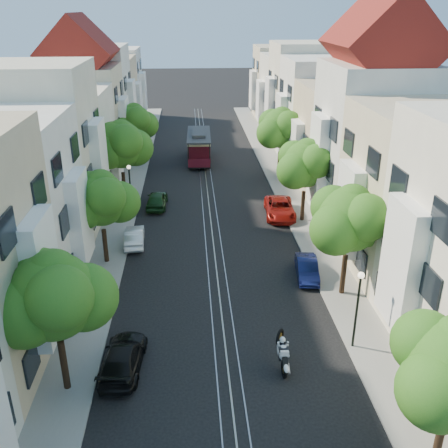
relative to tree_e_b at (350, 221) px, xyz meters
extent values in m
plane|color=black|center=(-7.26, 19.02, -4.73)|extent=(200.00, 200.00, 0.00)
cube|color=gray|center=(-0.01, 19.02, -4.67)|extent=(2.50, 80.00, 0.12)
cube|color=gray|center=(-14.51, 19.02, -4.67)|extent=(2.50, 80.00, 0.12)
cube|color=gray|center=(-7.81, 19.02, -4.72)|extent=(0.06, 80.00, 0.02)
cube|color=gray|center=(-7.26, 19.02, -4.72)|extent=(0.06, 80.00, 0.02)
cube|color=gray|center=(-6.71, 19.02, -4.72)|extent=(0.06, 80.00, 0.02)
cube|color=tan|center=(-7.26, 19.02, -4.73)|extent=(0.08, 80.00, 0.01)
cube|color=white|center=(0.94, -4.98, -0.11)|extent=(0.90, 3.04, 6.05)
cube|color=beige|center=(4.74, 3.02, 0.27)|extent=(7.00, 8.00, 10.00)
cube|color=white|center=(0.94, 3.02, -0.53)|extent=(0.90, 3.04, 5.50)
cube|color=silver|center=(4.74, 11.02, 1.27)|extent=(7.00, 8.00, 12.00)
cube|color=white|center=(0.94, 11.02, 0.31)|extent=(0.90, 3.04, 6.60)
cube|color=#C6B28C|center=(4.74, 19.02, -0.23)|extent=(7.00, 8.00, 9.00)
cube|color=white|center=(0.94, 19.02, -0.95)|extent=(0.90, 3.04, 4.95)
cube|color=white|center=(4.74, 27.02, 0.52)|extent=(7.00, 8.00, 10.50)
cube|color=white|center=(0.94, 27.02, -0.32)|extent=(0.90, 3.04, 5.78)
cube|color=beige|center=(4.74, 35.02, 1.02)|extent=(7.00, 8.00, 11.50)
cube|color=white|center=(0.94, 35.02, 0.10)|extent=(0.90, 3.04, 6.32)
cube|color=silver|center=(4.74, 43.02, 0.02)|extent=(7.00, 8.00, 9.50)
cube|color=white|center=(0.94, 43.02, -0.74)|extent=(0.90, 3.04, 5.23)
cube|color=beige|center=(4.74, 51.02, 0.27)|extent=(7.00, 8.00, 10.00)
cube|color=white|center=(0.94, 51.02, -0.53)|extent=(0.90, 3.04, 5.50)
cube|color=white|center=(-15.46, -4.98, -0.21)|extent=(0.90, 3.04, 5.93)
cube|color=white|center=(-19.26, 3.02, 0.17)|extent=(7.00, 8.00, 9.80)
cube|color=white|center=(-15.46, 3.02, -0.62)|extent=(0.90, 3.04, 5.39)
cube|color=beige|center=(-19.26, 11.02, 1.15)|extent=(7.00, 8.00, 11.76)
cube|color=white|center=(-15.46, 11.02, 0.21)|extent=(0.90, 3.04, 6.47)
cube|color=silver|center=(-19.26, 19.02, -0.32)|extent=(7.00, 8.00, 8.82)
cube|color=white|center=(-15.46, 19.02, -1.03)|extent=(0.90, 3.04, 4.85)
cube|color=beige|center=(-19.26, 27.02, 0.41)|extent=(7.00, 8.00, 10.29)
cube|color=white|center=(-15.46, 27.02, -0.41)|extent=(0.90, 3.04, 5.66)
cube|color=silver|center=(-19.26, 35.02, 0.90)|extent=(7.00, 8.00, 11.27)
cube|color=white|center=(-15.46, 35.02, 0.00)|extent=(0.90, 3.04, 6.20)
cube|color=#C6B28C|center=(-19.26, 43.02, -0.08)|extent=(7.00, 8.00, 9.31)
cube|color=white|center=(-15.46, 43.02, -0.82)|extent=(0.90, 3.04, 5.12)
cube|color=white|center=(-19.26, 51.02, 0.17)|extent=(7.00, 8.00, 9.80)
cube|color=white|center=(-15.46, 51.02, -0.62)|extent=(0.90, 3.04, 5.39)
cylinder|color=black|center=(-0.06, -11.98, -3.48)|extent=(0.30, 0.30, 2.27)
sphere|color=#195114|center=(-1.01, -12.68, -0.56)|extent=(2.64, 2.64, 2.64)
cylinder|color=black|center=(-0.06, 0.02, -3.39)|extent=(0.30, 0.30, 2.45)
sphere|color=#195114|center=(-0.06, 0.02, 0.08)|extent=(3.64, 3.64, 3.64)
sphere|color=#195114|center=(1.04, 0.52, -0.32)|extent=(2.91, 2.91, 2.91)
sphere|color=#195114|center=(-1.01, -0.68, -0.22)|extent=(2.84, 2.84, 2.84)
sphere|color=#195114|center=(0.04, 0.12, 0.98)|extent=(2.18, 2.18, 2.18)
cylinder|color=black|center=(-0.06, 11.02, -3.42)|extent=(0.30, 0.30, 2.38)
sphere|color=#195114|center=(-0.06, 11.02, -0.06)|extent=(3.54, 3.54, 3.54)
sphere|color=#195114|center=(1.04, 11.52, -0.46)|extent=(2.83, 2.83, 2.83)
sphere|color=#195114|center=(-1.01, 10.32, -0.36)|extent=(2.76, 2.76, 2.76)
sphere|color=#195114|center=(0.04, 11.12, 0.84)|extent=(2.12, 2.12, 2.12)
cylinder|color=black|center=(-0.06, 22.02, -3.35)|extent=(0.30, 0.30, 2.52)
sphere|color=#195114|center=(-0.06, 22.02, 0.21)|extent=(3.74, 3.74, 3.74)
sphere|color=#195114|center=(1.04, 22.52, -0.19)|extent=(3.00, 3.00, 3.00)
sphere|color=#195114|center=(-1.01, 21.32, -0.09)|extent=(2.92, 2.92, 2.92)
sphere|color=#195114|center=(0.04, 22.12, 1.11)|extent=(2.25, 2.25, 2.25)
cylinder|color=black|center=(-14.46, -6.98, -3.39)|extent=(0.30, 0.30, 2.45)
sphere|color=#195114|center=(-14.46, -6.98, 0.08)|extent=(3.64, 3.64, 3.64)
sphere|color=#195114|center=(-13.36, -6.48, -0.32)|extent=(2.91, 2.91, 2.91)
sphere|color=#195114|center=(-15.41, -7.68, -0.22)|extent=(2.84, 2.84, 2.84)
sphere|color=#195114|center=(-14.36, -6.88, 0.98)|extent=(2.18, 2.18, 2.18)
cylinder|color=black|center=(-14.46, 5.02, -3.48)|extent=(0.30, 0.30, 2.27)
sphere|color=#195114|center=(-14.46, 5.02, -0.26)|extent=(3.38, 3.38, 3.38)
sphere|color=#195114|center=(-13.36, 5.52, -0.66)|extent=(2.70, 2.70, 2.70)
sphere|color=#195114|center=(-15.41, 4.32, -0.56)|extent=(2.64, 2.64, 2.64)
sphere|color=#195114|center=(-14.36, 5.12, 0.64)|extent=(2.03, 2.03, 2.03)
cylinder|color=black|center=(-14.46, 16.02, -3.30)|extent=(0.30, 0.30, 2.62)
sphere|color=#195114|center=(-14.46, 16.02, 0.41)|extent=(3.90, 3.90, 3.90)
sphere|color=#195114|center=(-13.36, 16.52, 0.01)|extent=(3.12, 3.12, 3.12)
sphere|color=#195114|center=(-15.41, 15.32, 0.11)|extent=(3.04, 3.04, 3.04)
sphere|color=#195114|center=(-14.36, 16.12, 1.31)|extent=(2.34, 2.34, 2.34)
cylinder|color=black|center=(-14.46, 27.02, -3.42)|extent=(0.30, 0.30, 2.38)
sphere|color=#195114|center=(-14.46, 27.02, -0.06)|extent=(3.54, 3.54, 3.54)
sphere|color=#195114|center=(-13.36, 27.52, -0.46)|extent=(2.83, 2.83, 2.83)
sphere|color=#195114|center=(-15.41, 26.32, -0.36)|extent=(2.76, 2.76, 2.76)
sphere|color=#195114|center=(-14.36, 27.12, 0.84)|extent=(2.12, 2.12, 2.12)
cylinder|color=black|center=(-0.96, -4.98, -2.61)|extent=(0.12, 0.12, 4.00)
sphere|color=#FFF2CC|center=(-0.96, -4.98, -0.61)|extent=(0.32, 0.32, 0.32)
cylinder|color=black|center=(-13.56, 13.02, -2.61)|extent=(0.12, 0.12, 4.00)
sphere|color=#FFF2CC|center=(-13.56, 13.02, -0.61)|extent=(0.32, 0.32, 0.32)
torus|color=black|center=(-4.72, -6.74, -4.39)|extent=(0.17, 0.85, 0.85)
torus|color=black|center=(-4.72, -5.38, -3.60)|extent=(0.55, 0.79, 0.83)
ellipsoid|color=silver|center=(-4.72, -6.12, -3.80)|extent=(0.51, 1.17, 1.02)
ellipsoid|color=silver|center=(-4.72, -6.41, -3.58)|extent=(0.42, 0.64, 0.57)
cube|color=black|center=(-4.72, -6.87, -3.83)|extent=(0.25, 0.60, 0.42)
cube|color=silver|center=(-4.72, -6.44, -3.58)|extent=(0.38, 0.63, 0.27)
sphere|color=black|center=(-4.72, -6.07, -3.46)|extent=(0.30, 0.30, 0.30)
cube|color=black|center=(-7.76, 28.48, -4.29)|extent=(2.46, 7.98, 0.30)
cube|color=#480C17|center=(-7.76, 28.48, -3.10)|extent=(2.49, 5.01, 2.38)
cube|color=beige|center=(-7.76, 28.48, -2.21)|extent=(2.54, 5.06, 0.59)
cube|color=#2D2D30|center=(-7.76, 28.48, -1.81)|extent=(2.66, 7.99, 0.18)
cube|color=#2D2D30|center=(-7.76, 28.48, -1.56)|extent=(1.49, 4.49, 0.35)
imported|color=#0D1445|center=(-1.66, 2.22, -4.15)|extent=(1.63, 3.68, 1.17)
imported|color=maroon|center=(-1.66, 12.13, -4.05)|extent=(2.62, 5.07, 1.37)
imported|color=black|center=(-12.13, -5.77, -4.09)|extent=(2.12, 4.53, 1.28)
imported|color=silver|center=(-12.86, 7.68, -4.12)|extent=(1.52, 3.78, 1.22)
imported|color=#143415|center=(-11.66, 14.82, -4.04)|extent=(1.79, 4.11, 1.38)
camera|label=1|loc=(-8.75, -24.78, 10.85)|focal=40.00mm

